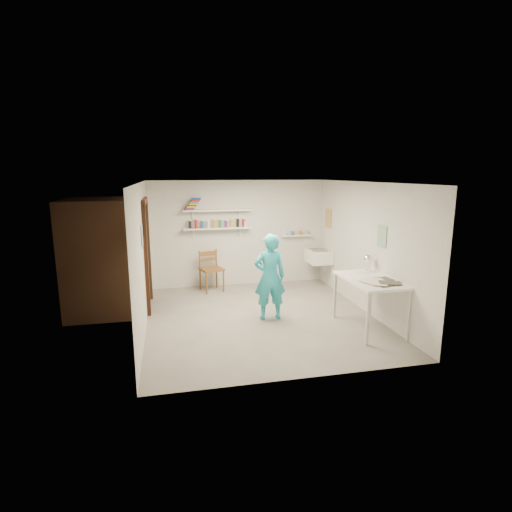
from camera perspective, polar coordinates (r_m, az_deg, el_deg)
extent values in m
cube|color=slate|center=(7.30, 0.68, -8.81)|extent=(4.00, 4.50, 0.02)
cube|color=silver|center=(6.83, 0.73, 10.55)|extent=(4.00, 4.50, 0.02)
cube|color=silver|center=(9.15, -2.51, 3.25)|extent=(4.00, 0.02, 2.40)
cube|color=silver|center=(4.85, 6.80, -4.54)|extent=(4.00, 0.02, 2.40)
cube|color=silver|center=(6.81, -16.01, -0.18)|extent=(0.02, 4.50, 2.40)
cube|color=silver|center=(7.67, 15.50, 1.16)|extent=(0.02, 4.50, 2.40)
cube|color=black|center=(7.87, -15.35, -0.05)|extent=(0.02, 0.90, 2.00)
cube|color=brown|center=(7.93, -20.49, 0.08)|extent=(1.40, 1.50, 2.10)
cube|color=brown|center=(7.73, -15.62, 7.60)|extent=(0.06, 1.05, 0.10)
cube|color=brown|center=(7.38, -15.37, -0.82)|extent=(0.06, 0.10, 2.00)
cube|color=brown|center=(8.36, -15.06, 0.64)|extent=(0.06, 0.10, 2.00)
cube|color=white|center=(8.93, -5.55, 3.96)|extent=(1.50, 0.22, 0.03)
cube|color=white|center=(8.88, -5.60, 6.52)|extent=(1.50, 0.22, 0.03)
cube|color=white|center=(9.40, 5.73, 2.94)|extent=(0.70, 0.14, 0.03)
cube|color=#334C7F|center=(6.79, -15.97, 2.80)|extent=(0.01, 0.28, 0.36)
cube|color=#995933|center=(9.22, 10.29, 5.33)|extent=(0.01, 0.34, 0.42)
cube|color=#3F724C|center=(7.14, 17.52, 2.72)|extent=(0.01, 0.30, 0.38)
cube|color=white|center=(9.17, 8.96, -0.04)|extent=(0.48, 0.60, 0.30)
imported|color=#26B0C2|center=(7.01, 1.99, -3.01)|extent=(0.57, 0.39, 1.54)
cylinder|color=beige|center=(7.15, 1.50, -0.59)|extent=(0.28, 0.04, 0.28)
cube|color=brown|center=(8.79, -6.37, -1.90)|extent=(0.56, 0.55, 0.98)
cube|color=white|center=(6.92, 15.88, -6.59)|extent=(0.77, 1.29, 0.86)
sphere|color=white|center=(7.29, 15.74, -0.35)|extent=(0.16, 0.16, 0.16)
cylinder|color=black|center=(8.86, -9.62, 4.45)|extent=(0.06, 0.06, 0.17)
cylinder|color=red|center=(8.87, -8.71, 4.48)|extent=(0.06, 0.06, 0.17)
cylinder|color=blue|center=(8.88, -7.81, 4.52)|extent=(0.06, 0.06, 0.17)
cylinder|color=white|center=(8.89, -6.91, 4.55)|extent=(0.06, 0.06, 0.17)
cylinder|color=orange|center=(8.91, -6.01, 4.59)|extent=(0.06, 0.06, 0.17)
cylinder|color=#268C3F|center=(8.92, -5.11, 4.62)|extent=(0.06, 0.06, 0.17)
cylinder|color=#8C268C|center=(8.94, -4.22, 4.65)|extent=(0.06, 0.06, 0.17)
cylinder|color=gold|center=(8.96, -3.33, 4.67)|extent=(0.06, 0.06, 0.17)
cylinder|color=black|center=(8.99, -2.45, 4.70)|extent=(0.06, 0.06, 0.17)
cylinder|color=red|center=(9.01, -1.57, 4.73)|extent=(0.06, 0.06, 0.17)
cube|color=red|center=(8.83, -9.49, 6.57)|extent=(0.18, 0.14, 0.03)
cube|color=#1933A5|center=(8.83, -9.37, 6.76)|extent=(0.18, 0.14, 0.03)
cube|color=orange|center=(8.83, -9.24, 6.95)|extent=(0.18, 0.14, 0.03)
cube|color=black|center=(8.83, -9.12, 7.13)|extent=(0.18, 0.14, 0.03)
cube|color=yellow|center=(8.82, -9.00, 7.32)|extent=(0.18, 0.14, 0.03)
cube|color=#338C4C|center=(8.82, -8.87, 7.50)|extent=(0.18, 0.14, 0.03)
cube|color=#8C3F8C|center=(8.82, -8.75, 7.69)|extent=(0.18, 0.14, 0.03)
cube|color=red|center=(8.82, -8.62, 7.87)|extent=(0.18, 0.14, 0.03)
cube|color=#1933A5|center=(8.82, -8.50, 8.06)|extent=(0.18, 0.14, 0.03)
cylinder|color=silver|center=(9.33, 4.53, 3.26)|extent=(0.07, 0.07, 0.09)
cylinder|color=#335999|center=(9.37, 5.34, 3.29)|extent=(0.07, 0.07, 0.09)
cylinder|color=orange|center=(9.41, 6.14, 3.31)|extent=(0.07, 0.07, 0.09)
cylinder|color=#999999|center=(9.46, 6.93, 3.33)|extent=(0.07, 0.07, 0.09)
cube|color=silver|center=(6.80, 16.09, -3.12)|extent=(0.30, 0.22, 0.00)
cube|color=#4C4742|center=(6.80, 16.09, -3.09)|extent=(0.30, 0.22, 0.00)
cube|color=beige|center=(6.80, 16.09, -3.06)|extent=(0.30, 0.22, 0.00)
cube|color=#383330|center=(6.79, 16.09, -3.03)|extent=(0.30, 0.22, 0.00)
cube|color=silver|center=(6.79, 16.10, -2.99)|extent=(0.30, 0.22, 0.00)
cube|color=silver|center=(6.79, 16.10, -2.96)|extent=(0.30, 0.22, 0.00)
cube|color=#4C4742|center=(6.79, 16.10, -2.93)|extent=(0.30, 0.22, 0.00)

